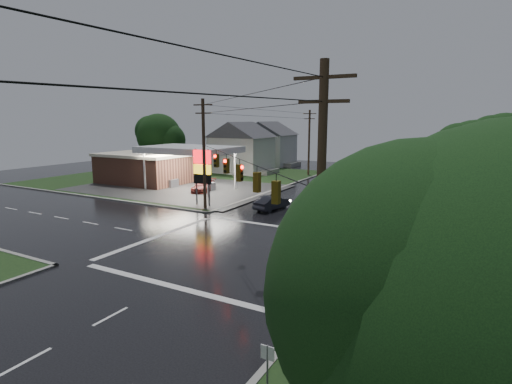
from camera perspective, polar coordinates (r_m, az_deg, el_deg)
The scene contains 16 objects.
ground at distance 28.31m, azimuth -2.95°, elevation -8.21°, with size 120.00×120.00×0.00m, color black.
grass_nw at distance 63.84m, azimuth -10.55°, elevation 2.09°, with size 36.00×36.00×0.08m, color black.
gas_station at distance 58.62m, azimuth -14.29°, elevation 3.70°, with size 26.20×18.00×5.60m.
pylon_sign at distance 41.74m, azimuth -7.69°, elevation 3.38°, with size 2.00×0.35×6.00m.
utility_pole_nw at distance 40.18m, azimuth -7.45°, elevation 5.57°, with size 2.20×0.32×11.00m.
utility_pole_se at distance 14.47m, azimuth 9.15°, elevation -2.89°, with size 2.20×0.32×11.00m.
utility_pole_n at distance 65.33m, azimuth 7.59°, elevation 7.15°, with size 2.20×0.32×10.50m.
traffic_signals at distance 26.94m, azimuth -3.07°, elevation 4.96°, with size 26.87×26.87×1.47m.
house_near at distance 68.64m, azimuth -2.05°, elevation 6.49°, with size 11.05×8.48×8.60m.
house_far at distance 79.61m, azimuth 1.80°, elevation 7.02°, with size 11.05×8.48×8.60m.
tree_nw_behind at distance 71.42m, azimuth -13.59°, elevation 7.79°, with size 8.93×7.60×10.00m.
tree_ne_near at distance 44.91m, azimuth 28.78°, elevation 4.67°, with size 7.99×6.80×8.98m.
tree_ne_far at distance 56.93m, azimuth 31.97°, elevation 5.94°, with size 8.46×7.20×9.80m.
car_north at distance 40.34m, azimuth 2.27°, elevation -1.51°, with size 1.53×4.39×1.45m, color #22232B.
car_crossing at distance 28.32m, azimuth 12.66°, elevation -6.95°, with size 1.67×4.16×1.42m, color slate.
car_pump at distance 50.71m, azimuth -7.47°, elevation 0.86°, with size 2.03×5.00×1.45m, color #511612.
Camera 1 is at (14.19, -22.79, 9.00)m, focal length 28.00 mm.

